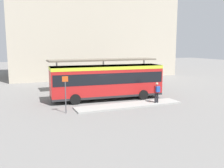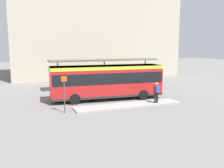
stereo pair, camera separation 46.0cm
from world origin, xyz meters
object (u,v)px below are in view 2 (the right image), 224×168
at_px(city_bus, 107,80).
at_px(bicycle_black, 148,83).
at_px(pedestrian_waiting, 157,91).
at_px(potted_planter_near_shelter, 68,88).
at_px(bicycle_yellow, 150,84).
at_px(bicycle_orange, 155,85).
at_px(platform_sign, 64,93).

height_order(city_bus, bicycle_black, city_bus).
relative_size(pedestrian_waiting, potted_planter_near_shelter, 1.38).
relative_size(bicycle_yellow, potted_planter_near_shelter, 1.35).
bearing_deg(bicycle_orange, city_bus, -71.72).
bearing_deg(pedestrian_waiting, city_bus, 48.84).
distance_m(bicycle_yellow, potted_planter_near_shelter, 10.26).
height_order(bicycle_yellow, platform_sign, platform_sign).
height_order(bicycle_yellow, bicycle_black, bicycle_yellow).
height_order(pedestrian_waiting, bicycle_black, pedestrian_waiting).
height_order(bicycle_orange, potted_planter_near_shelter, potted_planter_near_shelter).
distance_m(pedestrian_waiting, bicycle_yellow, 9.01).
bearing_deg(city_bus, pedestrian_waiting, -42.07).
xyz_separation_m(pedestrian_waiting, platform_sign, (-7.90, 0.07, 0.42)).
distance_m(bicycle_orange, potted_planter_near_shelter, 10.47).
bearing_deg(pedestrian_waiting, bicycle_black, -20.15).
xyz_separation_m(city_bus, platform_sign, (-4.61, -3.36, -0.30)).
relative_size(pedestrian_waiting, bicycle_orange, 1.03).
relative_size(pedestrian_waiting, platform_sign, 0.63).
bearing_deg(platform_sign, city_bus, 36.09).
distance_m(bicycle_orange, platform_sign, 14.13).
height_order(city_bus, bicycle_orange, city_bus).
relative_size(bicycle_black, potted_planter_near_shelter, 1.34).
bearing_deg(platform_sign, pedestrian_waiting, -0.49).
distance_m(city_bus, platform_sign, 5.71).
bearing_deg(bicycle_yellow, pedestrian_waiting, -17.65).
relative_size(bicycle_black, platform_sign, 0.62).
xyz_separation_m(bicycle_orange, potted_planter_near_shelter, (-10.47, -0.18, 0.30)).
distance_m(bicycle_yellow, platform_sign, 14.35).
relative_size(bicycle_orange, potted_planter_near_shelter, 1.34).
distance_m(bicycle_orange, bicycle_black, 1.65).
relative_size(pedestrian_waiting, bicycle_black, 1.02).
bearing_deg(platform_sign, bicycle_yellow, 33.99).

